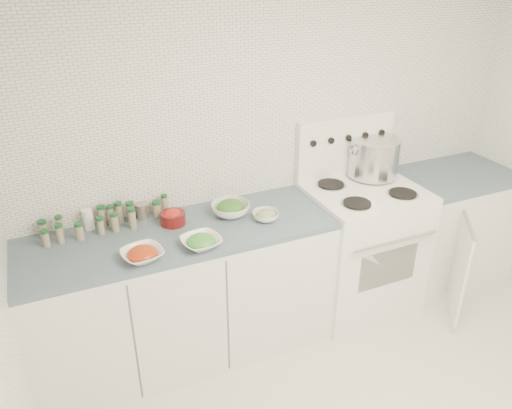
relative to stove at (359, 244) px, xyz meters
The scene contains 13 objects.
room_walls 1.66m from the stove, 112.04° to the right, with size 3.54×3.04×2.52m.
counter_left 1.31m from the stove, behind, with size 1.85×0.62×0.90m.
stove is the anchor object (origin of this frame).
counter_right 0.82m from the stove, ahead, with size 0.89×0.95×0.90m.
stock_pot 0.64m from the stove, 44.11° to the left, with size 0.37×0.35×0.27m.
bowl_tomato 1.63m from the stove, behind, with size 0.25×0.25×0.07m.
bowl_snowpea 1.33m from the stove, behind, with size 0.25×0.25×0.07m.
bowl_broccoli 1.05m from the stove, behind, with size 0.26×0.26×0.10m.
bowl_zucchini 0.89m from the stove, behind, with size 0.17×0.17×0.07m.
bowl_pepper 1.39m from the stove, behind, with size 0.15×0.15×0.09m.
salt_canister 1.86m from the stove, behind, with size 0.06×0.06×0.13m, color white.
tin_can 1.55m from the stove, 169.74° to the left, with size 0.07×0.07×0.09m, color gray.
spice_cluster 1.77m from the stove, behind, with size 0.75×0.16×0.14m.
Camera 1 is at (-1.44, -1.32, 2.37)m, focal length 35.00 mm.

